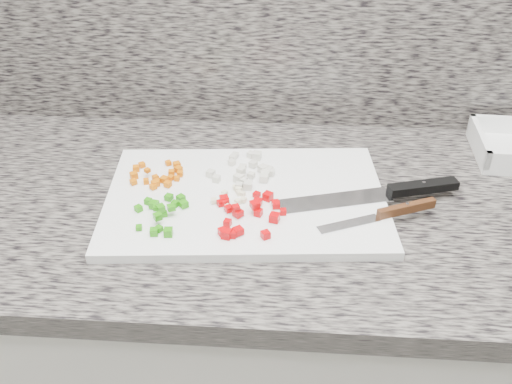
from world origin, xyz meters
TOP-DOWN VIEW (x-y plane):
  - cabinet at (0.00, 1.44)m, footprint 3.92×0.62m
  - countertop at (0.00, 1.44)m, footprint 3.96×0.64m
  - cutting_board at (-0.09, 1.42)m, footprint 0.52×0.37m
  - carrot_pile at (-0.25, 1.46)m, footprint 0.10×0.10m
  - onion_pile at (-0.09, 1.48)m, footprint 0.13×0.13m
  - green_pepper_pile at (-0.22, 1.35)m, footprint 0.09×0.11m
  - red_pepper_pile at (-0.08, 1.35)m, footprint 0.12×0.13m
  - garlic_pile at (-0.11, 1.41)m, footprint 0.06×0.07m
  - chef_knife at (0.18, 1.44)m, footprint 0.32×0.12m
  - paring_knife at (0.16, 1.37)m, footprint 0.21×0.10m

SIDE VIEW (x-z plane):
  - cabinet at x=0.00m, z-range 0.00..0.86m
  - countertop at x=0.00m, z-range 0.86..0.90m
  - cutting_board at x=-0.09m, z-range 0.90..0.92m
  - garlic_pile at x=-0.11m, z-range 0.92..0.93m
  - chef_knife at x=0.18m, z-range 0.91..0.93m
  - carrot_pile at x=-0.25m, z-range 0.91..0.93m
  - paring_knife at x=0.16m, z-range 0.91..0.93m
  - onion_pile at x=-0.09m, z-range 0.91..0.94m
  - red_pepper_pile at x=-0.08m, z-range 0.91..0.94m
  - green_pepper_pile at x=-0.22m, z-range 0.91..0.94m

